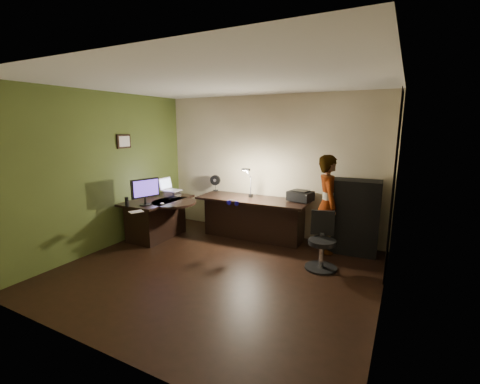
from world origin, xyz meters
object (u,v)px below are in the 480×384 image
at_px(desk_left, 158,218).
at_px(office_chair, 322,242).
at_px(cabinet, 353,217).
at_px(monitor, 145,195).
at_px(desk_right, 252,218).
at_px(person, 328,204).

distance_m(desk_left, office_chair, 3.13).
relative_size(cabinet, monitor, 2.42).
distance_m(desk_right, monitor, 2.02).
bearing_deg(office_chair, desk_right, 139.25).
bearing_deg(desk_right, desk_left, -155.65).
distance_m(office_chair, person, 0.85).
bearing_deg(monitor, desk_right, 58.67).
xyz_separation_m(desk_right, cabinet, (1.80, 0.16, 0.24)).
bearing_deg(desk_right, monitor, -142.26).
bearing_deg(monitor, office_chair, 28.52).
bearing_deg(cabinet, desk_right, -178.19).
relative_size(desk_left, office_chair, 1.52).
distance_m(monitor, office_chair, 3.09).
distance_m(desk_left, cabinet, 3.56).
height_order(desk_left, person, person).
bearing_deg(cabinet, desk_left, -167.68).
xyz_separation_m(desk_left, desk_right, (1.62, 0.80, 0.01)).
bearing_deg(cabinet, office_chair, -111.17).
xyz_separation_m(desk_left, person, (3.03, 0.80, 0.46)).
bearing_deg(person, cabinet, -91.50).
height_order(monitor, person, person).
relative_size(cabinet, person, 0.75).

